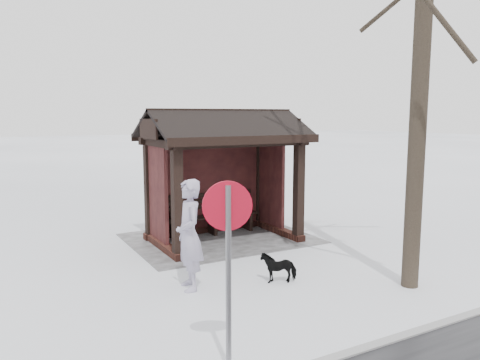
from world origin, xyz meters
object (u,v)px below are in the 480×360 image
object	(u,v)px
bus_shelter	(220,149)
road_sign	(228,234)
dog	(279,267)
pedestrian	(189,235)

from	to	relation	value
bus_shelter	road_sign	distance (m)	5.80
dog	road_sign	size ratio (longest dim) A/B	0.28
dog	pedestrian	bearing A→B (deg)	-85.10
bus_shelter	pedestrian	world-z (taller)	bus_shelter
bus_shelter	pedestrian	bearing A→B (deg)	54.11
dog	road_sign	world-z (taller)	road_sign
bus_shelter	road_sign	bearing A→B (deg)	64.36
pedestrian	dog	world-z (taller)	pedestrian
pedestrian	road_sign	bearing A→B (deg)	-5.37
pedestrian	road_sign	distance (m)	2.73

